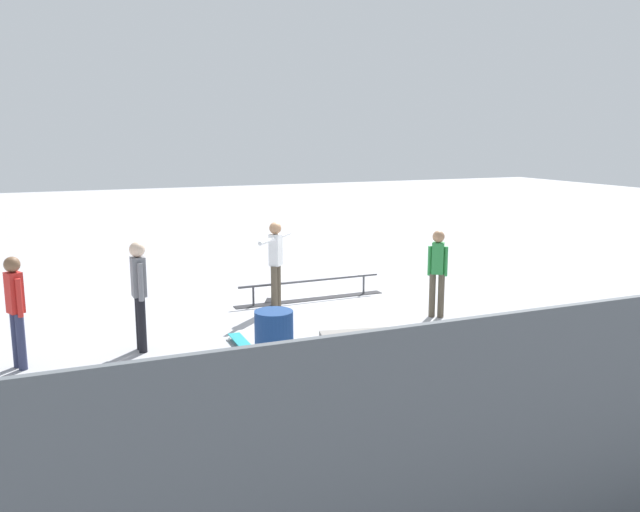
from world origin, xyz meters
name	(u,v)px	position (x,y,z in m)	size (l,w,h in m)	color
ground_plane	(316,302)	(0.00, 0.00, 0.00)	(60.00, 60.00, 0.00)	#9E9EA3
grind_rail	(311,291)	(0.02, -0.23, 0.19)	(3.24, 0.30, 0.42)	black
skate_ledge	(398,340)	(-0.06, 3.24, 0.16)	(2.46, 0.41, 0.32)	gray
skater_main	(276,259)	(0.90, 0.17, 0.99)	(0.99, 1.05, 1.70)	brown
skateboard_main	(270,303)	(0.98, 0.00, 0.07)	(0.52, 0.81, 0.09)	black
bystander_grey_shirt	(139,290)	(3.67, 1.71, 0.98)	(0.24, 0.39, 1.73)	black
bystander_red_shirt	(16,306)	(5.40, 1.83, 0.93)	(0.27, 0.37, 1.65)	#2D3351
bystander_green_shirt	(437,269)	(-1.65, 1.87, 0.92)	(0.34, 0.28, 1.62)	brown
loose_skateboard_teal	(240,341)	(2.17, 2.05, 0.07)	(0.27, 0.80, 0.09)	teal
trash_bin	(274,343)	(2.09, 3.51, 0.46)	(0.55, 0.55, 0.93)	navy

